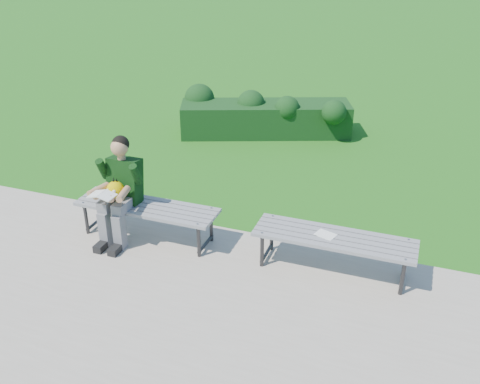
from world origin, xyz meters
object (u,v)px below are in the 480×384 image
Objects in this scene: seated_boy at (119,187)px; paper_sheet at (326,235)px; bench_left at (147,209)px; hedge at (262,115)px; bench_right at (334,241)px.

paper_sheet is (2.52, 0.16, -0.24)m from seated_boy.
bench_left is 1.37× the size of seated_boy.
hedge is at bearing 87.78° from bench_left.
hedge is 4.55m from paper_sheet.
paper_sheet is (2.06, -4.06, 0.10)m from hedge.
bench_right is (2.16, -4.06, 0.05)m from hedge.
paper_sheet is (2.22, 0.07, 0.06)m from bench_left.
seated_boy is 2.54m from paper_sheet.
bench_right is at bearing -61.95° from hedge.
hedge is 2.51× the size of seated_boy.
seated_boy reaches higher than hedge.
seated_boy is at bearing -176.39° from paper_sheet.
bench_left is at bearing 17.02° from seated_boy.
bench_right is 0.12m from paper_sheet.
seated_boy is (-2.62, -0.16, 0.30)m from bench_right.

